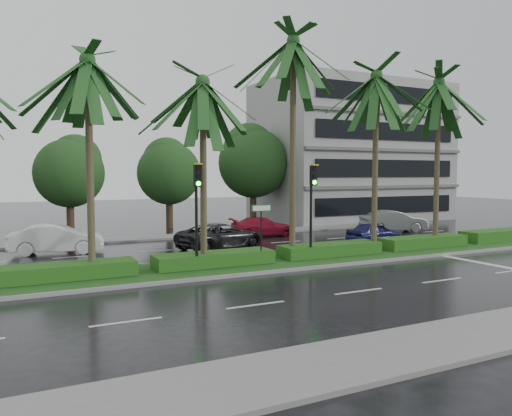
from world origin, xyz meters
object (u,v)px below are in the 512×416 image
signal_median_left (197,201)px  street_sign (261,219)px  car_darkgrey (221,236)px  car_red (263,227)px  car_grey (393,221)px  car_blue (374,232)px  car_white (57,239)px

signal_median_left → street_sign: (3.00, 0.18, -0.87)m
signal_median_left → car_darkgrey: size_ratio=0.86×
car_red → car_grey: car_grey is taller
street_sign → car_blue: 10.37m
car_blue → car_grey: size_ratio=0.79×
car_darkgrey → car_blue: 9.20m
signal_median_left → car_grey: 19.10m
car_red → car_blue: (4.50, -5.61, -0.00)m
car_red → car_grey: bearing=-91.2°
signal_median_left → car_darkgrey: signal_median_left is taller
street_sign → car_blue: street_sign is taller
street_sign → car_red: bearing=62.2°
car_white → car_darkgrey: size_ratio=0.90×
car_blue → car_white: bearing=68.7°
signal_median_left → street_sign: signal_median_left is taller
signal_median_left → car_grey: (17.30, 7.77, -2.25)m
car_darkgrey → car_blue: car_darkgrey is taller
car_white → car_darkgrey: (8.14, -2.26, -0.05)m
car_darkgrey → car_red: (4.50, 3.73, -0.08)m
signal_median_left → car_white: 9.70m
car_darkgrey → car_grey: bearing=-99.5°
car_white → car_red: size_ratio=1.07×
car_white → car_red: car_white is taller
car_blue → car_grey: car_grey is taller
street_sign → car_grey: bearing=27.9°
signal_median_left → street_sign: size_ratio=1.68×
street_sign → car_white: 11.17m
signal_median_left → car_darkgrey: bearing=59.5°
signal_median_left → car_white: size_ratio=0.95×
car_red → signal_median_left: bearing=150.8°
car_darkgrey → car_red: bearing=-67.3°
car_white → street_sign: bearing=-125.8°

